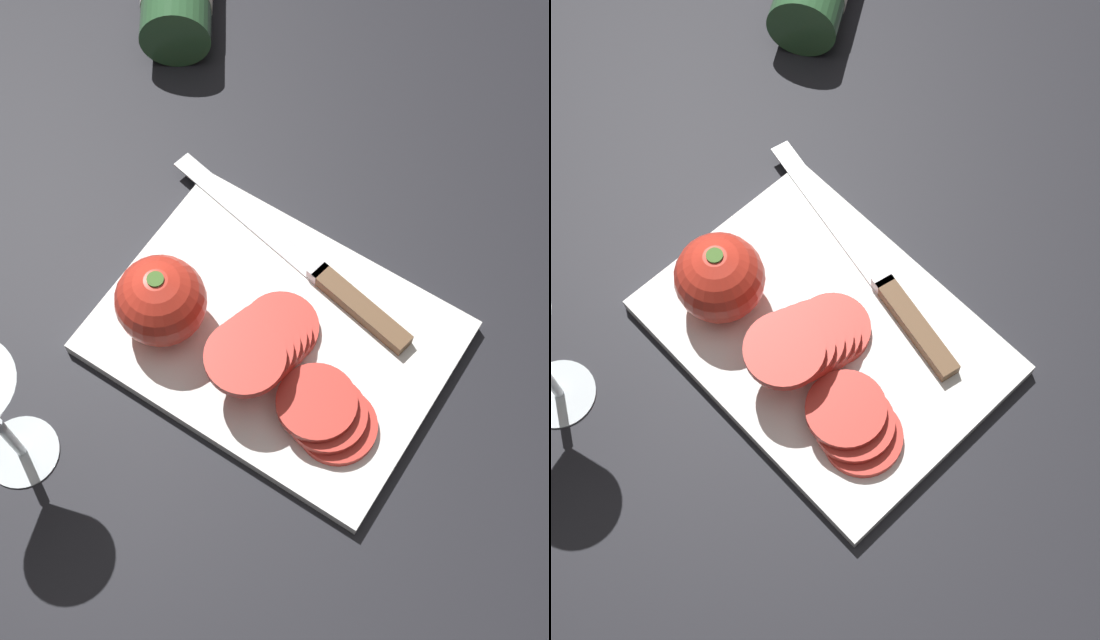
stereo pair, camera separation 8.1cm
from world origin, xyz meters
TOP-DOWN VIEW (x-y plane):
  - ground_plane at (0.00, 0.00)m, footprint 3.00×3.00m
  - cutting_board at (0.05, -0.01)m, footprint 0.32×0.23m
  - whole_tomato at (0.14, 0.04)m, footprint 0.08×0.08m
  - knife at (0.03, -0.08)m, footprint 0.30×0.08m
  - tomato_slice_stack_near at (0.05, 0.02)m, footprint 0.07×0.13m
  - tomato_slice_stack_far at (-0.04, 0.04)m, footprint 0.10×0.07m

SIDE VIEW (x-z plane):
  - ground_plane at x=0.00m, z-range 0.00..0.00m
  - cutting_board at x=0.05m, z-range 0.00..0.02m
  - knife at x=0.03m, z-range 0.01..0.03m
  - tomato_slice_stack_far at x=-0.04m, z-range 0.02..0.05m
  - tomato_slice_stack_near at x=0.05m, z-range 0.02..0.07m
  - whole_tomato at x=0.14m, z-range 0.02..0.10m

